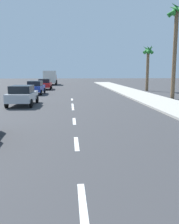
% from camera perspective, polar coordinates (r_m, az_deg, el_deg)
% --- Properties ---
extents(ground_plane, '(160.00, 160.00, 0.00)m').
position_cam_1_polar(ground_plane, '(17.69, -3.82, 0.67)').
color(ground_plane, '#38383A').
extents(sidewalk_strip, '(3.60, 80.00, 0.14)m').
position_cam_1_polar(sidewalk_strip, '(21.14, 16.92, 1.88)').
color(sidewalk_strip, '#B2ADA3').
rests_on(sidewalk_strip, ground).
extents(lane_stripe_2, '(0.16, 1.80, 0.01)m').
position_cam_1_polar(lane_stripe_2, '(5.35, -1.57, -20.35)').
color(lane_stripe_2, white).
rests_on(lane_stripe_2, ground).
extents(lane_stripe_3, '(0.16, 1.80, 0.01)m').
position_cam_1_polar(lane_stripe_3, '(9.30, -3.01, -7.23)').
color(lane_stripe_3, white).
rests_on(lane_stripe_3, ground).
extents(lane_stripe_4, '(0.16, 1.80, 0.01)m').
position_cam_1_polar(lane_stripe_4, '(13.40, -3.53, -2.11)').
color(lane_stripe_4, white).
rests_on(lane_stripe_4, ground).
extents(lane_stripe_5, '(0.16, 1.80, 0.01)m').
position_cam_1_polar(lane_stripe_5, '(18.09, -3.84, 0.87)').
color(lane_stripe_5, white).
rests_on(lane_stripe_5, ground).
extents(lane_stripe_6, '(0.16, 1.80, 0.01)m').
position_cam_1_polar(lane_stripe_6, '(19.82, -3.91, 1.60)').
color(lane_stripe_6, white).
rests_on(lane_stripe_6, ground).
extents(lane_stripe_7, '(0.16, 1.80, 0.01)m').
position_cam_1_polar(lane_stripe_7, '(23.84, -4.05, 2.90)').
color(lane_stripe_7, white).
rests_on(lane_stripe_7, ground).
extents(parked_car_silver, '(2.06, 4.32, 1.57)m').
position_cam_1_polar(parked_car_silver, '(20.31, -15.16, 3.86)').
color(parked_car_silver, '#B7BABF').
rests_on(parked_car_silver, ground).
extents(parked_car_blue, '(2.00, 4.05, 1.57)m').
position_cam_1_polar(parked_car_blue, '(29.85, -12.29, 5.60)').
color(parked_car_blue, '#1E389E').
rests_on(parked_car_blue, ground).
extents(parked_car_red, '(2.01, 4.29, 1.57)m').
position_cam_1_polar(parked_car_red, '(37.72, -10.24, 6.40)').
color(parked_car_red, red).
rests_on(parked_car_red, ground).
extents(delivery_truck, '(2.76, 6.28, 2.80)m').
position_cam_1_polar(delivery_truck, '(51.34, -9.04, 7.90)').
color(delivery_truck, maroon).
rests_on(delivery_truck, ground).
extents(palm_tree_far, '(1.78, 1.98, 9.08)m').
position_cam_1_polar(palm_tree_far, '(25.58, 19.27, 17.82)').
color(palm_tree_far, brown).
rests_on(palm_tree_far, ground).
extents(palm_tree_distant, '(1.76, 1.72, 6.29)m').
position_cam_1_polar(palm_tree_distant, '(35.50, 13.31, 12.36)').
color(palm_tree_distant, brown).
rests_on(palm_tree_distant, ground).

